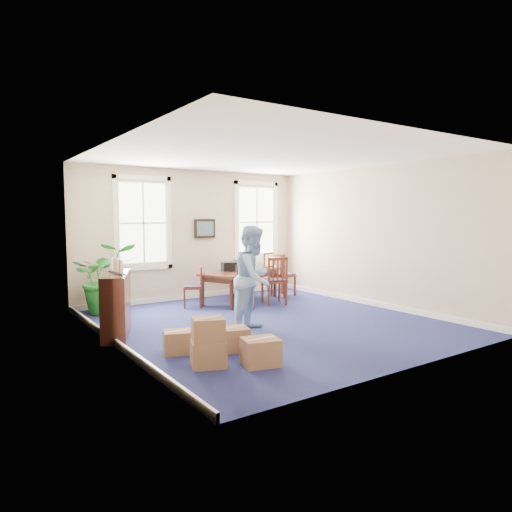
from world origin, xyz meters
TOP-DOWN VIEW (x-y plane):
  - floor at (0.00, 0.00)m, footprint 6.50×6.50m
  - ceiling at (0.00, 0.00)m, footprint 6.50×6.50m
  - wall_back at (0.00, 3.25)m, footprint 6.50×0.00m
  - wall_front at (0.00, -3.25)m, footprint 6.50×0.00m
  - wall_left at (-3.00, 0.00)m, footprint 0.00×6.50m
  - wall_right at (3.00, 0.00)m, footprint 0.00×6.50m
  - baseboard_back at (0.00, 3.22)m, footprint 6.00×0.04m
  - baseboard_left at (-2.97, 0.00)m, footprint 0.04×6.50m
  - baseboard_right at (2.97, 0.00)m, footprint 0.04×6.50m
  - window_left at (-1.30, 3.23)m, footprint 1.40×0.12m
  - window_right at (1.90, 3.23)m, footprint 1.40×0.12m
  - wall_picture at (0.30, 3.20)m, footprint 0.58×0.06m
  - conference_table at (0.75, 2.21)m, footprint 2.42×1.83m
  - crt_tv at (1.40, 2.26)m, footprint 0.61×0.64m
  - game_console at (1.70, 2.21)m, footprint 0.22×0.25m
  - equipment_bag at (0.50, 2.26)m, footprint 0.49×0.38m
  - chair_near_left at (0.30, 1.46)m, footprint 0.54×0.54m
  - chair_near_right at (1.20, 1.46)m, footprint 0.62×0.62m
  - chair_end_left at (-0.55, 2.21)m, footprint 0.55×0.55m
  - chair_end_right at (2.05, 2.21)m, footprint 0.59×0.59m
  - man at (-0.56, -0.30)m, footprint 1.16×1.09m
  - credenza at (-2.75, 0.69)m, footprint 0.89×1.42m
  - brochure_rack at (-2.73, 0.69)m, footprint 0.30×0.61m
  - potted_plant at (-2.33, 2.66)m, footprint 1.58×1.45m
  - cardboard_boxes at (-2.04, -1.55)m, footprint 1.54×1.54m

SIDE VIEW (x-z plane):
  - floor at x=0.00m, z-range 0.00..0.00m
  - baseboard_back at x=0.00m, z-range 0.00..0.12m
  - baseboard_left at x=-2.97m, z-range 0.00..0.12m
  - baseboard_right at x=2.97m, z-range 0.00..0.12m
  - cardboard_boxes at x=-2.04m, z-range 0.00..0.72m
  - conference_table at x=0.75m, z-range 0.00..0.75m
  - chair_end_left at x=-0.55m, z-range 0.00..0.93m
  - chair_near_left at x=0.30m, z-range 0.00..1.01m
  - credenza at x=-2.75m, z-range 0.00..1.08m
  - chair_end_right at x=2.05m, z-range 0.00..1.10m
  - chair_near_right at x=1.20m, z-range 0.00..1.12m
  - potted_plant at x=-2.33m, z-range 0.00..1.50m
  - game_console at x=1.70m, z-range 0.75..0.80m
  - equipment_bag at x=0.50m, z-range 0.75..0.97m
  - man at x=-0.56m, z-range 0.00..1.90m
  - crt_tv at x=1.40m, z-range 0.75..1.18m
  - brochure_rack at x=-2.73m, z-range 1.08..1.35m
  - wall_back at x=0.00m, z-range -1.65..4.85m
  - wall_front at x=0.00m, z-range -1.65..4.85m
  - wall_left at x=-3.00m, z-range -1.65..4.85m
  - wall_right at x=3.00m, z-range -1.65..4.85m
  - wall_picture at x=0.30m, z-range 1.51..1.99m
  - window_left at x=-1.30m, z-range 0.80..3.00m
  - window_right at x=1.90m, z-range 0.80..3.00m
  - ceiling at x=0.00m, z-range 3.20..3.20m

